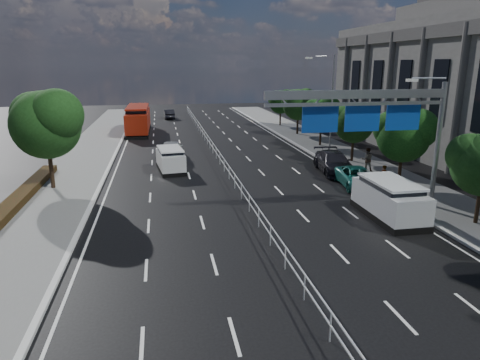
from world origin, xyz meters
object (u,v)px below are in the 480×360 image
object	(u,v)px
white_minivan	(170,160)
silver_minivan	(389,200)
near_car_dark	(169,114)
pedestrian_a	(383,176)
red_bus	(138,119)
parked_car_dark	(334,162)
near_car_silver	(172,150)
overhead_gantry	(377,113)
pedestrian_b	(367,159)
parked_car_teal	(357,178)

from	to	relation	value
white_minivan	silver_minivan	world-z (taller)	silver_minivan
near_car_dark	pedestrian_a	xyz separation A→B (m)	(13.06, -41.82, 0.22)
red_bus	parked_car_dark	world-z (taller)	red_bus
parked_car_dark	red_bus	bearing A→B (deg)	130.36
red_bus	near_car_silver	bearing A→B (deg)	-77.21
parked_car_dark	overhead_gantry	bearing A→B (deg)	-93.54
silver_minivan	pedestrian_a	world-z (taller)	silver_minivan
near_car_silver	parked_car_dark	xyz separation A→B (m)	(12.16, -7.14, -0.05)
near_car_silver	pedestrian_b	distance (m)	16.54
overhead_gantry	parked_car_teal	bearing A→B (deg)	71.97
red_bus	silver_minivan	world-z (taller)	red_bus
near_car_dark	pedestrian_b	world-z (taller)	pedestrian_b
white_minivan	near_car_dark	world-z (taller)	white_minivan
parked_car_dark	pedestrian_b	world-z (taller)	pedestrian_b
parked_car_dark	near_car_dark	bearing A→B (deg)	113.99
near_car_silver	overhead_gantry	bearing A→B (deg)	125.10
near_car_dark	silver_minivan	bearing A→B (deg)	99.13
near_car_silver	silver_minivan	bearing A→B (deg)	124.55
overhead_gantry	parked_car_teal	world-z (taller)	overhead_gantry
white_minivan	parked_car_dark	world-z (taller)	white_minivan
pedestrian_a	pedestrian_b	world-z (taller)	pedestrian_b
red_bus	parked_car_dark	xyz separation A→B (m)	(15.67, -23.22, -0.89)
parked_car_dark	silver_minivan	bearing A→B (deg)	-89.36
red_bus	silver_minivan	size ratio (longest dim) A/B	2.14
near_car_silver	near_car_dark	bearing A→B (deg)	-89.22
overhead_gantry	white_minivan	world-z (taller)	overhead_gantry
silver_minivan	red_bus	bearing A→B (deg)	113.81
near_car_silver	pedestrian_b	xyz separation A→B (m)	(14.66, -7.66, 0.19)
overhead_gantry	pedestrian_a	xyz separation A→B (m)	(2.93, 3.88, -4.70)
near_car_silver	parked_car_dark	distance (m)	14.11
parked_car_teal	red_bus	bearing A→B (deg)	126.27
white_minivan	parked_car_dark	bearing A→B (deg)	-19.16
pedestrian_b	near_car_silver	bearing A→B (deg)	-12.17
near_car_silver	pedestrian_a	bearing A→B (deg)	139.66
parked_car_teal	pedestrian_a	xyz separation A→B (m)	(1.37, -0.91, 0.24)
overhead_gantry	pedestrian_b	world-z (taller)	overhead_gantry
pedestrian_a	pedestrian_b	size ratio (longest dim) A/B	0.86
white_minivan	pedestrian_a	xyz separation A→B (m)	(13.77, -7.87, 0.01)
parked_car_dark	near_car_silver	bearing A→B (deg)	155.93
red_bus	pedestrian_a	size ratio (longest dim) A/B	7.08
silver_minivan	parked_car_teal	distance (m)	6.07
near_car_dark	parked_car_teal	world-z (taller)	near_car_dark
near_car_silver	silver_minivan	size ratio (longest dim) A/B	0.98
parked_car_dark	pedestrian_a	bearing A→B (deg)	-68.47
near_car_silver	parked_car_teal	world-z (taller)	near_car_silver
parked_car_teal	white_minivan	bearing A→B (deg)	157.18
red_bus	near_car_silver	xyz separation A→B (m)	(3.51, -16.08, -0.84)
red_bus	parked_car_dark	bearing A→B (deg)	-55.50
near_car_dark	silver_minivan	size ratio (longest dim) A/B	0.83
near_car_dark	parked_car_dark	size ratio (longest dim) A/B	0.77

